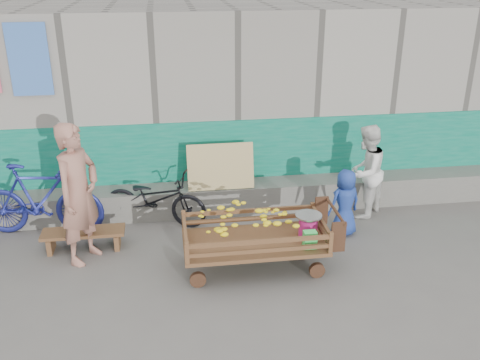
{
  "coord_description": "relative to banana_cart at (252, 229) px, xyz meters",
  "views": [
    {
      "loc": [
        -0.47,
        -5.21,
        3.74
      ],
      "look_at": [
        0.45,
        1.2,
        1.0
      ],
      "focal_mm": 40.0,
      "sensor_mm": 36.0,
      "label": 1
    }
  ],
  "objects": [
    {
      "name": "bicycle_blue",
      "position": [
        -2.82,
        1.36,
        -0.03
      ],
      "size": [
        1.84,
        0.76,
        1.07
      ],
      "primitive_type": "imported",
      "rotation": [
        0.0,
        0.0,
        1.42
      ],
      "color": "navy",
      "rests_on": "ground"
    },
    {
      "name": "building_wall",
      "position": [
        -0.52,
        3.42,
        0.9
      ],
      "size": [
        12.0,
        3.5,
        3.0
      ],
      "color": "gray",
      "rests_on": "ground"
    },
    {
      "name": "bench",
      "position": [
        -2.19,
        0.81,
        -0.36
      ],
      "size": [
        1.11,
        0.33,
        0.28
      ],
      "color": "brown",
      "rests_on": "ground"
    },
    {
      "name": "child",
      "position": [
        1.46,
        0.72,
        -0.07
      ],
      "size": [
        0.55,
        0.43,
        0.99
      ],
      "primitive_type": "imported",
      "rotation": [
        0.0,
        0.0,
        3.41
      ],
      "color": "navy",
      "rests_on": "ground"
    },
    {
      "name": "vendor_man",
      "position": [
        -2.14,
        0.55,
        0.37
      ],
      "size": [
        0.74,
        0.82,
        1.88
      ],
      "primitive_type": "imported",
      "rotation": [
        0.0,
        0.0,
        1.02
      ],
      "color": "#A06A59",
      "rests_on": "ground"
    },
    {
      "name": "banana_cart",
      "position": [
        0.0,
        0.0,
        0.0
      ],
      "size": [
        1.96,
        0.89,
        0.83
      ],
      "color": "brown",
      "rests_on": "ground"
    },
    {
      "name": "bicycle_dark",
      "position": [
        -1.21,
        1.42,
        -0.16
      ],
      "size": [
        1.65,
        1.03,
        0.82
      ],
      "primitive_type": "imported",
      "rotation": [
        0.0,
        0.0,
        1.23
      ],
      "color": "black",
      "rests_on": "ground"
    },
    {
      "name": "ground",
      "position": [
        -0.51,
        -0.63,
        -0.56
      ],
      "size": [
        80.0,
        80.0,
        0.0
      ],
      "primitive_type": "plane",
      "color": "#5A5753",
      "rests_on": "ground"
    },
    {
      "name": "woman",
      "position": [
        1.95,
        1.27,
        0.16
      ],
      "size": [
        0.88,
        0.88,
        1.45
      ],
      "primitive_type": "imported",
      "rotation": [
        0.0,
        0.0,
        3.92
      ],
      "color": "white",
      "rests_on": "ground"
    }
  ]
}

